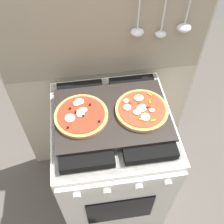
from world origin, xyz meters
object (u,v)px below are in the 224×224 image
object	(u,v)px
baking_tray	(112,114)
pizza_right	(142,110)
stove	(112,161)
pizza_left	(81,116)

from	to	relation	value
baking_tray	pizza_right	xyz separation A→B (m)	(0.14, -0.01, 0.02)
stove	pizza_right	distance (m)	0.50
pizza_left	stove	bearing A→B (deg)	0.54
baking_tray	pizza_left	world-z (taller)	pizza_left
pizza_left	pizza_right	bearing A→B (deg)	-0.92
baking_tray	pizza_right	world-z (taller)	pizza_right
pizza_left	pizza_right	distance (m)	0.29
stove	baking_tray	size ratio (longest dim) A/B	1.67
baking_tray	pizza_left	distance (m)	0.15
pizza_right	pizza_left	bearing A→B (deg)	179.08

